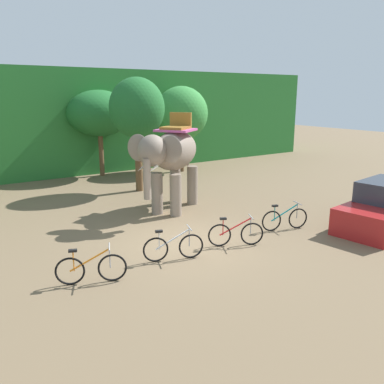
# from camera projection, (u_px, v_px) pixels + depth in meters

# --- Properties ---
(ground_plane) EXTENTS (80.00, 80.00, 0.00)m
(ground_plane) POSITION_uv_depth(u_px,v_px,m) (187.00, 243.00, 12.26)
(ground_plane) COLOR brown
(foliage_hedge) EXTENTS (36.00, 6.00, 5.88)m
(foliage_hedge) POSITION_uv_depth(u_px,v_px,m) (50.00, 121.00, 23.64)
(foliage_hedge) COLOR #28702D
(foliage_hedge) RESTS_ON ground
(tree_left) EXTENTS (3.47, 3.47, 4.71)m
(tree_left) POSITION_uv_depth(u_px,v_px,m) (99.00, 113.00, 21.57)
(tree_left) COLOR brown
(tree_left) RESTS_ON ground
(tree_center) EXTENTS (2.52, 2.52, 5.24)m
(tree_center) POSITION_uv_depth(u_px,v_px,m) (137.00, 109.00, 17.99)
(tree_center) COLOR brown
(tree_center) RESTS_ON ground
(tree_center_right) EXTENTS (3.06, 3.06, 4.94)m
(tree_center_right) POSITION_uv_depth(u_px,v_px,m) (181.00, 114.00, 22.83)
(tree_center_right) COLOR brown
(tree_center_right) RESTS_ON ground
(elephant) EXTENTS (3.95, 3.39, 3.78)m
(elephant) POSITION_uv_depth(u_px,v_px,m) (172.00, 155.00, 15.13)
(elephant) COLOR gray
(elephant) RESTS_ON ground
(bike_orange) EXTENTS (1.60, 0.77, 0.92)m
(bike_orange) POSITION_uv_depth(u_px,v_px,m) (91.00, 268.00, 9.57)
(bike_orange) COLOR black
(bike_orange) RESTS_ON ground
(bike_white) EXTENTS (1.63, 0.70, 0.92)m
(bike_white) POSITION_uv_depth(u_px,v_px,m) (173.00, 247.00, 10.91)
(bike_white) COLOR black
(bike_white) RESTS_ON ground
(bike_red) EXTENTS (1.55, 0.85, 0.92)m
(bike_red) POSITION_uv_depth(u_px,v_px,m) (236.00, 234.00, 11.95)
(bike_red) COLOR black
(bike_red) RESTS_ON ground
(bike_teal) EXTENTS (1.65, 0.66, 0.92)m
(bike_teal) POSITION_uv_depth(u_px,v_px,m) (285.00, 219.00, 13.37)
(bike_teal) COLOR black
(bike_teal) RESTS_ON ground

